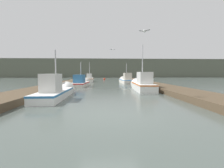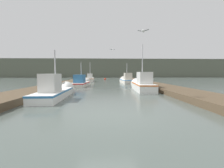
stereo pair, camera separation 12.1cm
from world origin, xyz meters
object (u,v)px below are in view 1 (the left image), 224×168
fishing_boat_1 (142,84)px  fishing_boat_4 (90,79)px  fishing_boat_2 (81,82)px  seagull_1 (112,50)px  channel_buoy (104,79)px  fishing_boat_0 (57,91)px  fishing_boat_3 (126,80)px  mooring_piling_0 (125,77)px  seagull_lead (144,31)px  mooring_piling_1 (58,83)px

fishing_boat_1 → fishing_boat_4: bearing=116.7°
fishing_boat_2 → seagull_1: 6.26m
channel_buoy → fishing_boat_0: bearing=-96.2°
fishing_boat_0 → fishing_boat_1: (6.48, 3.96, 0.11)m
fishing_boat_1 → fishing_boat_3: 9.65m
mooring_piling_0 → seagull_lead: seagull_lead is taller
fishing_boat_2 → channel_buoy: 17.78m
mooring_piling_0 → channel_buoy: 5.94m
fishing_boat_4 → channel_buoy: bearing=70.0°
fishing_boat_2 → mooring_piling_1: fishing_boat_2 is taller
fishing_boat_0 → fishing_boat_3: size_ratio=1.21×
seagull_1 → fishing_boat_0: bearing=33.3°
fishing_boat_2 → seagull_1: (3.65, -3.75, 3.42)m
fishing_boat_2 → seagull_lead: 12.38m
mooring_piling_1 → seagull_1: size_ratio=2.51×
mooring_piling_0 → seagull_1: bearing=-101.7°
mooring_piling_1 → seagull_lead: size_ratio=2.53×
mooring_piling_0 → mooring_piling_1: mooring_piling_1 is taller
fishing_boat_0 → fishing_boat_2: 8.75m
fishing_boat_3 → seagull_lead: seagull_lead is taller
fishing_boat_3 → fishing_boat_1: bearing=-94.8°
seagull_lead → seagull_1: (-1.27, 7.13, 0.19)m
channel_buoy → fishing_boat_1: bearing=-80.8°
fishing_boat_0 → fishing_boat_4: fishing_boat_4 is taller
fishing_boat_0 → seagull_1: (3.80, 4.99, 3.42)m
mooring_piling_1 → seagull_lead: seagull_lead is taller
fishing_boat_3 → mooring_piling_1: (-7.17, -10.94, 0.24)m
channel_buoy → seagull_lead: (2.20, -28.46, 3.51)m
fishing_boat_0 → channel_buoy: bearing=82.3°
fishing_boat_1 → channel_buoy: size_ratio=5.93×
fishing_boat_1 → channel_buoy: fishing_boat_1 is taller
mooring_piling_0 → seagull_lead: (-2.38, -24.72, 2.96)m
fishing_boat_1 → fishing_boat_0: bearing=-146.1°
mooring_piling_1 → channel_buoy: mooring_piling_1 is taller
fishing_boat_1 → mooring_piling_1: 7.39m
mooring_piling_0 → fishing_boat_3: bearing=-96.9°
fishing_boat_0 → mooring_piling_0: (7.45, 22.58, 0.28)m
mooring_piling_0 → fishing_boat_1: bearing=-93.0°
mooring_piling_1 → fishing_boat_3: bearing=56.8°
fishing_boat_3 → mooring_piling_1: bearing=-128.7°
channel_buoy → fishing_boat_3: bearing=-74.6°
fishing_boat_0 → mooring_piling_0: 23.78m
channel_buoy → seagull_lead: 28.76m
fishing_boat_4 → seagull_lead: (4.86, -20.03, 3.19)m
fishing_boat_4 → mooring_piling_1: bearing=-96.4°
fishing_boat_4 → seagull_1: bearing=-77.0°
mooring_piling_1 → seagull_1: bearing=26.8°
fishing_boat_2 → seagull_1: seagull_1 is taller
fishing_boat_4 → seagull_lead: bearing=-78.9°
fishing_boat_4 → mooring_piling_1: fishing_boat_4 is taller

